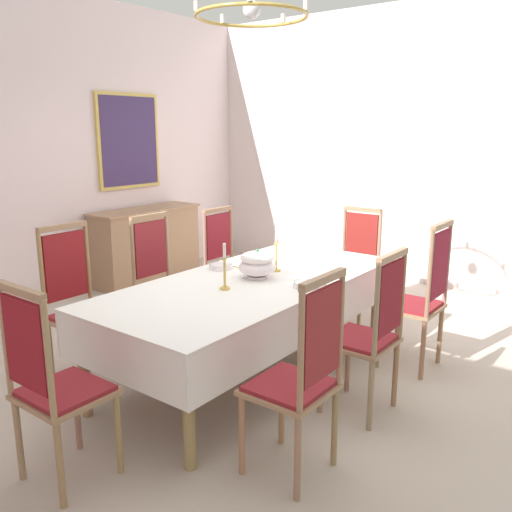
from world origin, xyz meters
TOP-DOWN VIEW (x-y plane):
  - ground at (0.00, 0.00)m, footprint 6.46×5.70m
  - back_wall at (0.00, 2.89)m, footprint 6.46×0.08m
  - right_wall at (3.27, 0.00)m, footprint 0.08×5.70m
  - dining_table at (0.00, -0.09)m, footprint 2.55×1.14m
  - tablecloth at (0.00, -0.09)m, footprint 2.57×1.16m
  - chair_south_a at (-0.85, -1.07)m, footprint 0.44×0.42m
  - chair_north_a at (-0.85, 0.89)m, footprint 0.44×0.42m
  - chair_south_b at (-0.01, -1.07)m, footprint 0.44×0.42m
  - chair_north_b at (-0.01, 0.89)m, footprint 0.44×0.42m
  - chair_south_c at (0.87, -1.07)m, footprint 0.44×0.42m
  - chair_north_c at (0.87, 0.89)m, footprint 0.44×0.42m
  - chair_head_west at (-1.68, -0.09)m, footprint 0.42×0.44m
  - chair_head_east at (1.68, -0.09)m, footprint 0.42×0.44m
  - soup_tureen at (0.06, -0.09)m, footprint 0.28×0.28m
  - candlestick_west at (-0.31, -0.09)m, footprint 0.07×0.07m
  - candlestick_east at (0.31, -0.09)m, footprint 0.07×0.07m
  - bowl_near_left at (0.10, 0.31)m, footprint 0.19×0.19m
  - bowl_near_right at (0.09, -0.51)m, footprint 0.19×0.19m
  - spoon_primary at (0.23, 0.34)m, footprint 0.05×0.18m
  - spoon_secondary at (0.22, -0.49)m, footprint 0.04×0.18m
  - sideboard at (1.30, 2.57)m, footprint 1.44×0.48m
  - framed_painting at (1.32, 2.83)m, footprint 0.92×0.05m
  - chandelier at (-0.00, -0.09)m, footprint 0.78×0.77m

SIDE VIEW (x-z plane):
  - ground at x=0.00m, z-range -0.04..0.00m
  - sideboard at x=1.30m, z-range 0.00..0.91m
  - chair_head_east at x=1.68m, z-range 0.03..1.12m
  - chair_north_c at x=0.87m, z-range 0.02..1.12m
  - chair_south_b at x=-0.01m, z-range 0.02..1.14m
  - chair_head_west at x=-1.68m, z-range 0.02..1.15m
  - chair_north_b at x=-0.01m, z-range 0.02..1.16m
  - chair_south_a at x=-0.85m, z-range 0.01..1.17m
  - chair_north_a at x=-0.85m, z-range 0.01..1.19m
  - chair_south_c at x=0.87m, z-range 0.01..1.19m
  - tablecloth at x=0.00m, z-range 0.51..0.84m
  - dining_table at x=0.00m, z-range 0.31..1.05m
  - spoon_primary at x=0.23m, z-range 0.75..0.76m
  - spoon_secondary at x=0.22m, z-range 0.75..0.76m
  - bowl_near_right at x=0.09m, z-range 0.76..0.79m
  - bowl_near_left at x=0.10m, z-range 0.76..0.80m
  - soup_tureen at x=0.06m, z-range 0.75..0.98m
  - candlestick_west at x=-0.31m, z-range 0.72..1.05m
  - candlestick_east at x=0.31m, z-range 0.72..1.06m
  - back_wall at x=0.00m, z-range 0.00..3.28m
  - right_wall at x=3.27m, z-range 0.00..3.28m
  - framed_painting at x=1.32m, z-range 1.14..2.27m
  - chandelier at x=0.00m, z-range 2.27..2.93m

